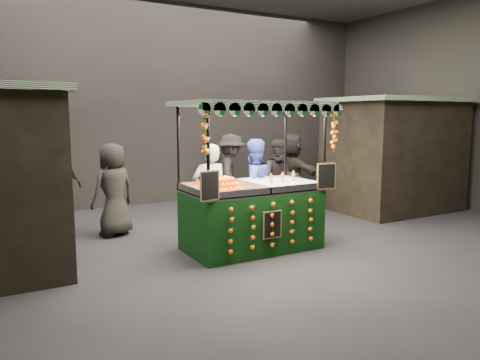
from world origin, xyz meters
TOP-DOWN VIEW (x-y plane):
  - ground at (0.00, 0.00)m, footprint 12.00×12.00m
  - market_hall at (0.00, 0.00)m, footprint 12.10×10.10m
  - neighbour_stall_right at (4.40, 1.50)m, footprint 3.00×2.20m
  - juice_stall at (-0.16, 0.25)m, footprint 2.49×1.47m
  - vendor_grey at (-0.55, 1.09)m, footprint 0.66×0.46m
  - vendor_blue at (0.34, 1.09)m, footprint 0.88×0.69m
  - shopper_1 at (1.43, 1.80)m, footprint 1.04×0.96m
  - shopper_2 at (-2.97, 2.67)m, footprint 1.12×0.53m
  - shopper_3 at (0.83, 2.86)m, footprint 1.11×1.33m
  - shopper_4 at (-1.93, 2.27)m, footprint 0.96×0.78m
  - shopper_5 at (2.20, 2.46)m, footprint 0.78×1.73m
  - shopper_6 at (1.58, 4.60)m, footprint 0.52×0.69m

SIDE VIEW (x-z plane):
  - ground at x=0.00m, z-range 0.00..0.00m
  - juice_stall at x=-0.16m, z-range -0.46..1.96m
  - shopper_4 at x=-1.93m, z-range 0.00..1.70m
  - shopper_6 at x=1.58m, z-range 0.00..1.71m
  - vendor_grey at x=-0.55m, z-range 0.00..1.71m
  - shopper_1 at x=1.43m, z-range 0.00..1.72m
  - vendor_blue at x=0.34m, z-range 0.00..1.78m
  - shopper_3 at x=0.83m, z-range 0.00..1.80m
  - shopper_5 at x=2.20m, z-range 0.00..1.80m
  - shopper_2 at x=-2.97m, z-range 0.00..1.85m
  - neighbour_stall_right at x=4.40m, z-range 0.01..2.61m
  - market_hall at x=0.00m, z-range 0.86..5.91m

